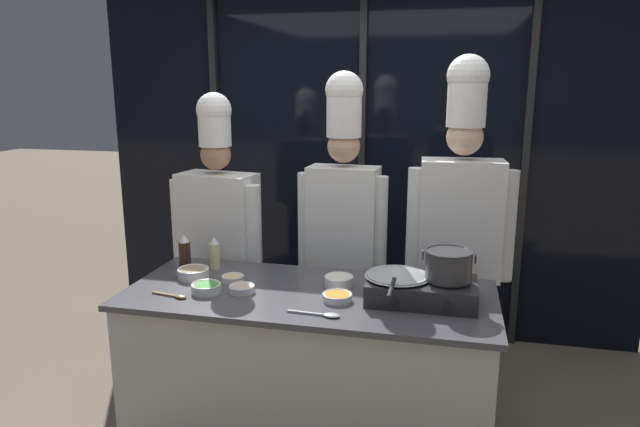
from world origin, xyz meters
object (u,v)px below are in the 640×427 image
prep_bowl_scallions (206,287)px  prep_bowl_chicken (242,288)px  portable_stove (422,290)px  stock_pot (449,265)px  prep_bowl_mushrooms (193,272)px  chef_head (218,227)px  squeeze_bottle_soy (185,252)px  chef_sous (343,215)px  serving_spoon_slotted (324,315)px  prep_bowl_ginger (233,278)px  chef_line (460,216)px  prep_bowl_carrots (337,297)px  squeeze_bottle_oil (215,253)px  frying_pan (397,272)px  prep_bowl_garlic (339,280)px  serving_spoon_solid (175,296)px

prep_bowl_scallions → prep_bowl_chicken: bearing=14.3°
portable_stove → stock_pot: (0.12, 0.00, 0.14)m
prep_bowl_mushrooms → chef_head: size_ratio=0.09×
squeeze_bottle_soy → chef_sous: 0.95m
stock_pot → squeeze_bottle_soy: stock_pot is taller
stock_pot → serving_spoon_slotted: stock_pot is taller
squeeze_bottle_soy → prep_bowl_ginger: squeeze_bottle_soy is taller
squeeze_bottle_soy → prep_bowl_scallions: (0.28, -0.34, -0.07)m
serving_spoon_slotted → chef_line: bearing=56.9°
portable_stove → prep_bowl_ginger: bearing=176.8°
prep_bowl_carrots → prep_bowl_ginger: 0.61m
squeeze_bottle_oil → prep_bowl_ginger: bearing=-45.8°
chef_head → squeeze_bottle_oil: bearing=117.7°
chef_line → stock_pot: bearing=81.6°
frying_pan → prep_bowl_mushrooms: frying_pan is taller
frying_pan → chef_sous: bearing=121.0°
chef_sous → prep_bowl_garlic: bearing=102.2°
prep_bowl_ginger → chef_head: 0.61m
stock_pot → portable_stove: bearing=-179.9°
portable_stove → chef_head: bearing=156.0°
prep_bowl_mushrooms → prep_bowl_garlic: size_ratio=1.13×
portable_stove → chef_line: size_ratio=0.25×
frying_pan → serving_spoon_slotted: frying_pan is taller
squeeze_bottle_oil → portable_stove: bearing=-11.6°
prep_bowl_chicken → prep_bowl_scallions: size_ratio=0.86×
chef_sous → chef_line: bearing=-178.8°
portable_stove → frying_pan: 0.15m
prep_bowl_ginger → chef_head: size_ratio=0.06×
squeeze_bottle_soy → prep_bowl_garlic: squeeze_bottle_soy is taller
frying_pan → stock_pot: 0.24m
prep_bowl_scallions → prep_bowl_ginger: size_ratio=1.28×
prep_bowl_scallions → prep_bowl_ginger: prep_bowl_scallions is taller
stock_pot → chef_sous: bearing=134.2°
portable_stove → serving_spoon_slotted: size_ratio=2.07×
prep_bowl_scallions → prep_bowl_carrots: size_ratio=1.04×
prep_bowl_carrots → serving_spoon_slotted: prep_bowl_carrots is taller
frying_pan → chef_head: chef_head is taller
portable_stove → serving_spoon_solid: bearing=-169.3°
prep_bowl_chicken → chef_head: chef_head is taller
chef_line → prep_bowl_carrots: bearing=47.8°
serving_spoon_slotted → prep_bowl_chicken: bearing=157.0°
squeeze_bottle_soy → serving_spoon_slotted: (0.92, -0.49, -0.09)m
squeeze_bottle_soy → serving_spoon_slotted: size_ratio=0.78×
frying_pan → prep_bowl_carrots: 0.31m
serving_spoon_slotted → prep_bowl_mushrooms: bearing=156.7°
squeeze_bottle_oil → prep_bowl_scallions: bearing=-73.2°
prep_bowl_chicken → chef_head: 0.78m
serving_spoon_solid → chef_sous: bearing=52.4°
prep_bowl_ginger → chef_line: chef_line is taller
serving_spoon_solid → chef_head: (-0.10, 0.79, 0.14)m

